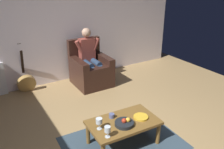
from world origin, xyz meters
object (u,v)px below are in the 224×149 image
wine_glass_near (107,130)px  decorative_dish (141,117)px  armchair (91,70)px  coffee_table (123,124)px  candle_jar (112,116)px  wine_glass_far (99,122)px  person_seated (90,55)px  fruit_bowl (125,123)px  guitar (26,82)px

wine_glass_near → decorative_dish: 0.67m
decorative_dish → wine_glass_near: bearing=11.4°
armchair → coffee_table: bearing=76.2°
coffee_table → candle_jar: candle_jar is taller
wine_glass_far → decorative_dish: (-0.65, 0.08, -0.11)m
armchair → candle_jar: (0.64, 1.97, 0.08)m
person_seated → fruit_bowl: person_seated is taller
coffee_table → candle_jar: size_ratio=12.54×
person_seated → wine_glass_near: (0.92, 2.35, -0.18)m
armchair → wine_glass_far: bearing=66.8°
wine_glass_near → wine_glass_far: size_ratio=0.96×
candle_jar → coffee_table: bearing=117.9°
person_seated → wine_glass_near: 2.53m
armchair → person_seated: person_seated is taller
coffee_table → wine_glass_far: bearing=-3.7°
wine_glass_far → decorative_dish: 0.67m
wine_glass_far → candle_jar: size_ratio=2.02×
armchair → person_seated: 0.34m
wine_glass_far → armchair: bearing=-113.7°
wine_glass_far → guitar: bearing=-80.3°
fruit_bowl → decorative_dish: bearing=-175.3°
wine_glass_near → fruit_bowl: size_ratio=0.59×
wine_glass_far → candle_jar: wine_glass_far is taller
guitar → decorative_dish: 2.78m
armchair → person_seated: bearing=-90.0°
armchair → fruit_bowl: size_ratio=3.71×
wine_glass_far → decorative_dish: bearing=173.2°
guitar → fruit_bowl: guitar is taller
decorative_dish → candle_jar: bearing=-31.7°
person_seated → guitar: 1.46m
guitar → wine_glass_near: bearing=99.2°
armchair → candle_jar: armchair is taller
fruit_bowl → decorative_dish: 0.31m
candle_jar → decorative_dish: bearing=148.3°
armchair → candle_jar: 2.07m
candle_jar → armchair: bearing=-108.0°
guitar → candle_jar: guitar is taller
fruit_bowl → person_seated: bearing=-104.6°
person_seated → decorative_dish: 2.25m
coffee_table → guitar: size_ratio=1.00×
guitar → decorative_dish: bearing=112.9°
wine_glass_near → candle_jar: (-0.28, -0.36, -0.08)m
coffee_table → decorative_dish: (-0.27, 0.05, 0.07)m
armchair → fruit_bowl: bearing=75.8°
coffee_table → guitar: guitar is taller
decorative_dish → person_seated: bearing=-97.0°
coffee_table → wine_glass_far: size_ratio=6.20×
person_seated → guitar: person_seated is taller
wine_glass_far → person_seated: bearing=-113.5°
coffee_table → fruit_bowl: (0.03, 0.08, 0.09)m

